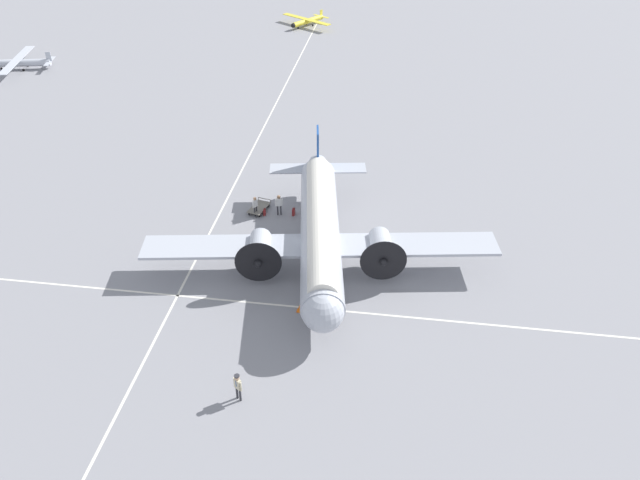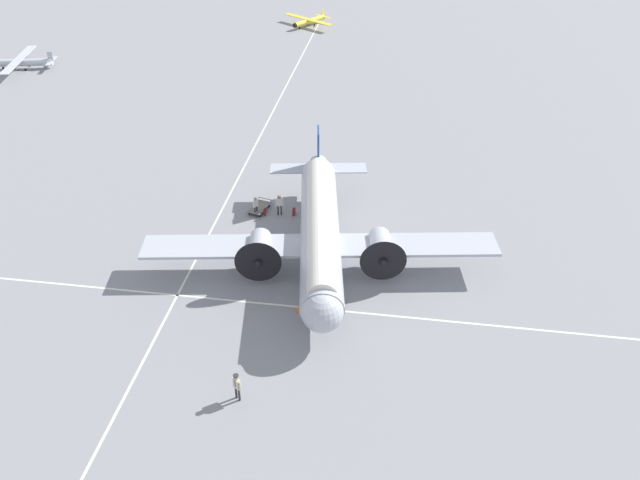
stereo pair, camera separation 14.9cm
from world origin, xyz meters
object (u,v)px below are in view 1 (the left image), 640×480
at_px(suitcase_near_door, 294,212).
at_px(baggage_cart, 259,208).
at_px(passenger_boarding, 255,204).
at_px(ramp_agent, 279,203).
at_px(airliner_main, 320,233).
at_px(crew_foreground, 238,384).
at_px(traffic_cone, 300,308).
at_px(light_aircraft_distant, 307,21).
at_px(suitcase_upright_spare, 265,212).
at_px(light_aircraft_taxiing, 19,62).

height_order(suitcase_near_door, baggage_cart, suitcase_near_door).
xyz_separation_m(passenger_boarding, ramp_agent, (-0.29, 1.83, 0.09)).
bearing_deg(airliner_main, crew_foreground, -20.88).
height_order(crew_foreground, traffic_cone, crew_foreground).
relative_size(ramp_agent, traffic_cone, 3.60).
relative_size(passenger_boarding, traffic_cone, 3.30).
bearing_deg(crew_foreground, suitcase_near_door, -54.54).
bearing_deg(baggage_cart, ramp_agent, 91.23).
relative_size(airliner_main, ramp_agent, 13.54).
height_order(baggage_cart, light_aircraft_distant, light_aircraft_distant).
height_order(airliner_main, light_aircraft_distant, airliner_main).
height_order(passenger_boarding, traffic_cone, passenger_boarding).
xyz_separation_m(airliner_main, ramp_agent, (-5.89, -4.06, -1.49)).
relative_size(baggage_cart, light_aircraft_distant, 0.29).
xyz_separation_m(suitcase_upright_spare, baggage_cart, (-0.58, -0.58, 0.01)).
height_order(airliner_main, baggage_cart, airliner_main).
xyz_separation_m(ramp_agent, light_aircraft_taxiing, (-28.25, -37.82, -0.25)).
xyz_separation_m(crew_foreground, passenger_boarding, (-18.26, -3.26, -0.15)).
bearing_deg(crew_foreground, suitcase_upright_spare, -47.57).
bearing_deg(suitcase_near_door, baggage_cart, -95.02).
xyz_separation_m(ramp_agent, suitcase_near_door, (-0.14, 1.10, -0.80)).
distance_m(ramp_agent, suitcase_upright_spare, 1.42).
xyz_separation_m(crew_foreground, light_aircraft_taxiing, (-46.80, -39.25, -0.31)).
relative_size(crew_foreground, ramp_agent, 1.03).
xyz_separation_m(suitcase_near_door, light_aircraft_distant, (-51.09, -7.05, 0.49)).
bearing_deg(baggage_cart, crew_foreground, 23.49).
xyz_separation_m(light_aircraft_distant, traffic_cone, (62.25, 9.41, -0.54)).
bearing_deg(traffic_cone, baggage_cart, -155.56).
xyz_separation_m(suitcase_near_door, baggage_cart, (-0.25, -2.82, 0.00)).
height_order(passenger_boarding, light_aircraft_distant, light_aircraft_distant).
height_order(ramp_agent, light_aircraft_taxiing, light_aircraft_taxiing).
bearing_deg(suitcase_near_door, airliner_main, 26.07).
distance_m(crew_foreground, baggage_cart, 19.22).
height_order(airliner_main, passenger_boarding, airliner_main).
xyz_separation_m(light_aircraft_distant, light_aircraft_taxiing, (22.98, -31.87, 0.07)).
height_order(ramp_agent, traffic_cone, ramp_agent).
height_order(crew_foreground, light_aircraft_distant, crew_foreground).
bearing_deg(airliner_main, light_aircraft_taxiing, -138.35).
xyz_separation_m(baggage_cart, light_aircraft_taxiing, (-27.86, -36.10, 0.56)).
bearing_deg(suitcase_upright_spare, suitcase_near_door, 98.30).
height_order(airliner_main, light_aircraft_taxiing, airliner_main).
bearing_deg(ramp_agent, crew_foreground, 79.96).
height_order(airliner_main, suitcase_upright_spare, airliner_main).
relative_size(crew_foreground, suitcase_near_door, 3.08).
bearing_deg(light_aircraft_distant, suitcase_upright_spare, 39.74).
bearing_deg(light_aircraft_distant, passenger_boarding, 38.97).
bearing_deg(crew_foreground, ramp_agent, -51.14).
xyz_separation_m(suitcase_upright_spare, light_aircraft_distant, (-51.42, -4.80, 0.50)).
distance_m(suitcase_upright_spare, baggage_cart, 0.82).
relative_size(airliner_main, light_aircraft_distant, 3.06).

